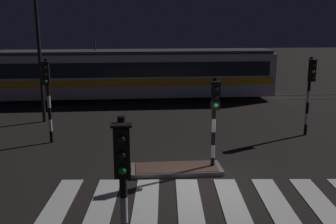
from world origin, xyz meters
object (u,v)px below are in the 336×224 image
at_px(traffic_light_kerb_mid_left, 123,183).
at_px(tram, 137,74).
at_px(traffic_light_corner_far_right, 310,85).
at_px(traffic_light_median_centre, 215,111).
at_px(traffic_light_corner_far_left, 47,89).
at_px(street_lamp_trackside_left, 37,33).

distance_m(traffic_light_kerb_mid_left, tram, 18.59).
relative_size(traffic_light_kerb_mid_left, traffic_light_corner_far_right, 0.99).
height_order(traffic_light_median_centre, traffic_light_corner_far_left, traffic_light_corner_far_left).
relative_size(traffic_light_corner_far_left, tram, 0.20).
relative_size(traffic_light_kerb_mid_left, traffic_light_corner_far_left, 0.98).
bearing_deg(street_lamp_trackside_left, traffic_light_corner_far_right, -15.08).
distance_m(traffic_light_kerb_mid_left, traffic_light_median_centre, 6.73).
xyz_separation_m(traffic_light_kerb_mid_left, traffic_light_median_centre, (2.92, 6.06, -0.17)).
xyz_separation_m(traffic_light_corner_far_right, traffic_light_corner_far_left, (-11.36, -0.12, 0.02)).
relative_size(traffic_light_median_centre, street_lamp_trackside_left, 0.46).
bearing_deg(traffic_light_median_centre, traffic_light_corner_far_left, 149.22).
distance_m(traffic_light_kerb_mid_left, traffic_light_corner_far_right, 12.75).
bearing_deg(traffic_light_kerb_mid_left, traffic_light_corner_far_right, 51.05).
height_order(traffic_light_corner_far_right, traffic_light_median_centre, traffic_light_corner_far_right).
bearing_deg(traffic_light_kerb_mid_left, traffic_light_corner_far_left, 108.86).
xyz_separation_m(street_lamp_trackside_left, tram, (4.90, 5.31, -2.79)).
distance_m(traffic_light_median_centre, traffic_light_corner_far_left, 7.29).
bearing_deg(tram, traffic_light_kerb_mid_left, -91.47).
height_order(traffic_light_median_centre, street_lamp_trackside_left, street_lamp_trackside_left).
bearing_deg(traffic_light_kerb_mid_left, tram, 88.53).
xyz_separation_m(traffic_light_kerb_mid_left, tram, (0.48, 18.58, -0.57)).
height_order(traffic_light_kerb_mid_left, tram, tram).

